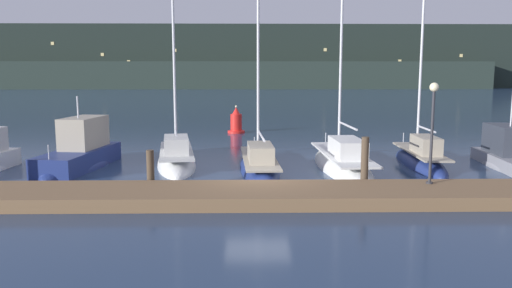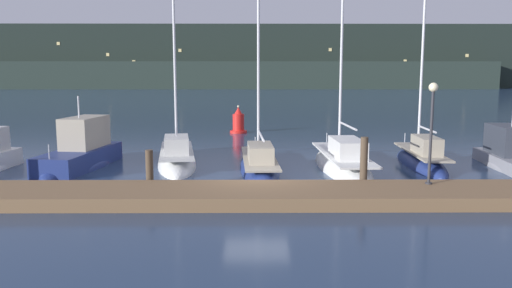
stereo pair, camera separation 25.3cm
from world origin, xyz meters
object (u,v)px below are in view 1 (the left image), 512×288
at_px(sailboat_berth_4, 259,166).
at_px(sailboat_berth_5, 342,165).
at_px(motorboat_berth_7, 508,160).
at_px(dock_lamppost, 433,116).
at_px(channel_buoy, 236,123).
at_px(sailboat_berth_6, 420,162).
at_px(motorboat_berth_2, 80,159).
at_px(sailboat_berth_3, 177,162).

xyz_separation_m(sailboat_berth_4, sailboat_berth_5, (3.79, -0.05, 0.01)).
bearing_deg(motorboat_berth_7, dock_lamppost, -136.63).
bearing_deg(sailboat_berth_5, sailboat_berth_4, 179.19).
relative_size(motorboat_berth_7, channel_buoy, 3.05).
relative_size(motorboat_berth_7, dock_lamppost, 1.70).
bearing_deg(sailboat_berth_5, motorboat_berth_7, 1.88).
relative_size(sailboat_berth_4, sailboat_berth_6, 1.16).
xyz_separation_m(sailboat_berth_5, dock_lamppost, (2.15, -5.06, 2.72)).
bearing_deg(motorboat_berth_2, sailboat_berth_5, -2.33).
xyz_separation_m(sailboat_berth_5, motorboat_berth_7, (7.78, 0.25, 0.17)).
height_order(sailboat_berth_4, motorboat_berth_7, sailboat_berth_4).
height_order(sailboat_berth_5, sailboat_berth_6, sailboat_berth_5).
bearing_deg(sailboat_berth_4, motorboat_berth_7, 1.00).
bearing_deg(dock_lamppost, sailboat_berth_6, 73.64).
relative_size(sailboat_berth_5, sailboat_berth_6, 1.16).
height_order(sailboat_berth_4, sailboat_berth_5, sailboat_berth_4).
height_order(motorboat_berth_7, channel_buoy, motorboat_berth_7).
height_order(channel_buoy, dock_lamppost, dock_lamppost).
height_order(sailboat_berth_4, dock_lamppost, sailboat_berth_4).
distance_m(sailboat_berth_4, channel_buoy, 13.63).
height_order(sailboat_berth_3, dock_lamppost, sailboat_berth_3).
height_order(sailboat_berth_4, sailboat_berth_6, sailboat_berth_4).
bearing_deg(channel_buoy, motorboat_berth_2, -117.82).
bearing_deg(sailboat_berth_4, dock_lamppost, -40.73).
xyz_separation_m(motorboat_berth_2, channel_buoy, (6.92, 13.12, 0.35)).
relative_size(motorboat_berth_2, dock_lamppost, 1.78).
bearing_deg(dock_lamppost, motorboat_berth_7, 43.37).
bearing_deg(sailboat_berth_5, channel_buoy, 110.56).
height_order(sailboat_berth_3, motorboat_berth_7, sailboat_berth_3).
bearing_deg(motorboat_berth_7, sailboat_berth_4, -179.00).
relative_size(sailboat_berth_4, channel_buoy, 5.47).
height_order(motorboat_berth_2, sailboat_berth_3, sailboat_berth_3).
height_order(sailboat_berth_5, motorboat_berth_7, sailboat_berth_5).
relative_size(motorboat_berth_2, sailboat_berth_4, 0.58).
distance_m(motorboat_berth_7, channel_buoy, 18.56).
distance_m(sailboat_berth_3, sailboat_berth_5, 7.75).
relative_size(motorboat_berth_2, sailboat_berth_3, 0.58).
distance_m(sailboat_berth_4, sailboat_berth_5, 3.79).
bearing_deg(motorboat_berth_2, dock_lamppost, -21.37).
distance_m(sailboat_berth_3, sailboat_berth_4, 4.01).
relative_size(sailboat_berth_6, channel_buoy, 4.70).
distance_m(sailboat_berth_5, dock_lamppost, 6.13).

